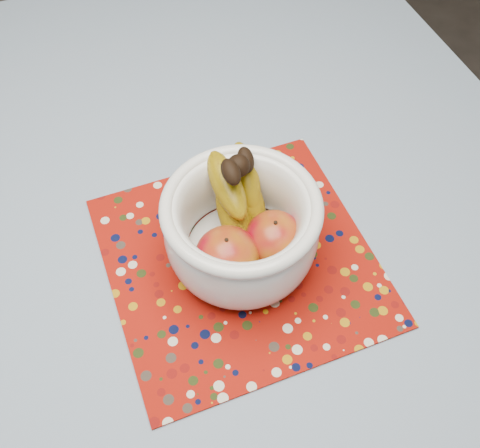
# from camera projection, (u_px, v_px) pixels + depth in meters

# --- Properties ---
(table) EXTENTS (1.20, 1.20, 0.75)m
(table) POSITION_uv_depth(u_px,v_px,m) (150.00, 259.00, 0.90)
(table) COLOR brown
(table) RESTS_ON ground
(tablecloth) EXTENTS (1.32, 1.32, 0.01)m
(tablecloth) POSITION_uv_depth(u_px,v_px,m) (142.00, 230.00, 0.84)
(tablecloth) COLOR #6486A7
(tablecloth) RESTS_ON table
(placemat) EXTENTS (0.37, 0.37, 0.00)m
(placemat) POSITION_uv_depth(u_px,v_px,m) (240.00, 260.00, 0.80)
(placemat) COLOR maroon
(placemat) RESTS_ON tablecloth
(fruit_bowl) EXTENTS (0.21, 0.22, 0.17)m
(fruit_bowl) POSITION_uv_depth(u_px,v_px,m) (243.00, 223.00, 0.74)
(fruit_bowl) COLOR white
(fruit_bowl) RESTS_ON placemat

